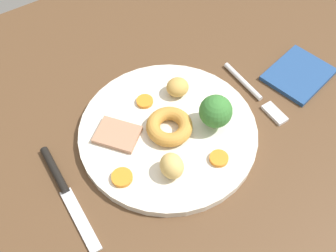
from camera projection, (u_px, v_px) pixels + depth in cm
name	position (u px, v px, depth cm)	size (l,w,h in cm)	color
dining_table	(174.00, 134.00, 68.72)	(120.00, 84.00, 3.60)	brown
dinner_plate	(168.00, 132.00, 65.84)	(28.05, 28.05, 1.40)	silver
meat_slice_main	(117.00, 135.00, 64.25)	(6.51, 4.97, 0.80)	tan
yorkshire_pudding	(169.00, 126.00, 64.29)	(7.23, 7.23, 2.19)	#C68938
roast_potato_left	(172.00, 166.00, 59.42)	(3.93, 3.39, 3.58)	#D8B260
roast_potato_right	(178.00, 87.00, 68.47)	(3.53, 3.70, 2.90)	tan
carrot_coin_front	(122.00, 177.00, 59.99)	(3.10, 3.10, 0.67)	orange
carrot_coin_back	(145.00, 101.00, 68.21)	(2.73, 2.73, 0.60)	orange
carrot_coin_side	(219.00, 158.00, 61.84)	(2.82, 2.82, 0.66)	orange
broccoli_floret	(216.00, 112.00, 63.16)	(5.12, 5.12, 5.96)	#8CB766
fork	(256.00, 94.00, 70.82)	(2.04, 15.26, 0.90)	silver
knife	(64.00, 187.00, 60.48)	(1.91, 18.53, 1.20)	black
folded_napkin	(299.00, 74.00, 73.42)	(11.00, 9.00, 0.80)	navy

